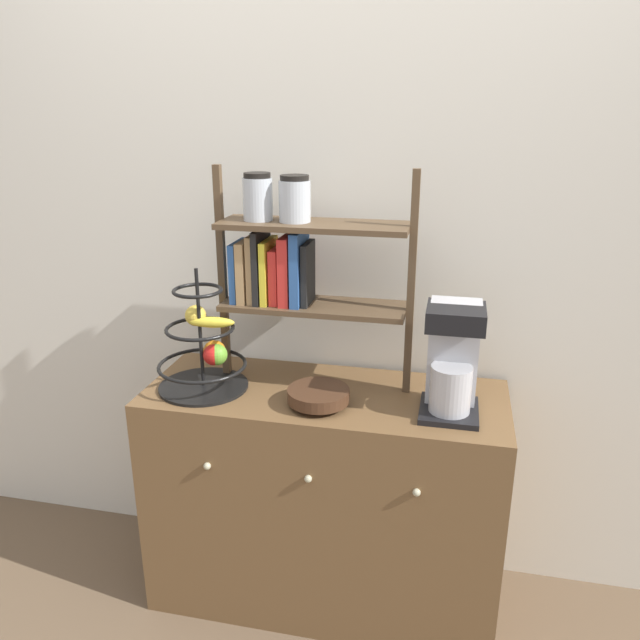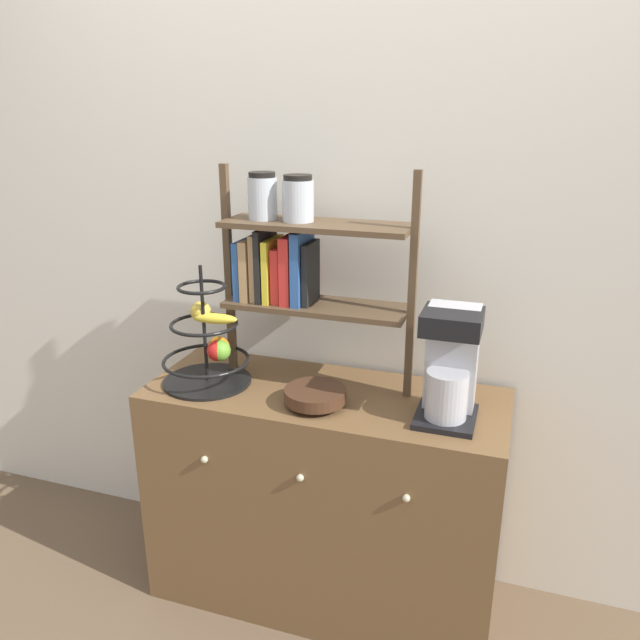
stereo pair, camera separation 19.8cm
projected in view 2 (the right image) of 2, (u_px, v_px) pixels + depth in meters
ground_plane at (303, 637)px, 2.12m from camera, size 12.00×12.00×0.00m
wall_back at (350, 232)px, 2.15m from camera, size 7.00×0.05×2.60m
sideboard at (324, 497)px, 2.20m from camera, size 1.20×0.48×0.81m
coffee_maker at (450, 365)px, 1.85m from camera, size 0.18×0.20×0.35m
fruit_stand at (209, 346)px, 2.10m from camera, size 0.30×0.30×0.41m
wooden_bowl at (315, 396)px, 1.97m from camera, size 0.20×0.20×0.06m
shelf_hutch at (291, 256)px, 2.03m from camera, size 0.65×0.20×0.72m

